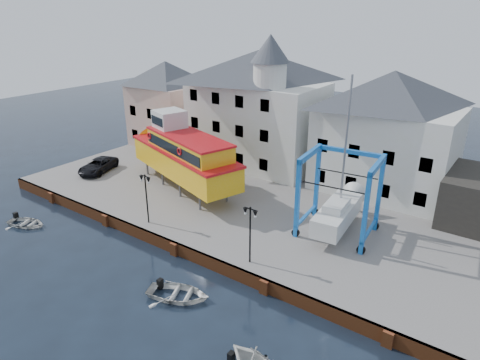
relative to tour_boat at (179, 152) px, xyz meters
The scene contains 13 objects.
ground 12.16m from the tour_boat, 49.43° to the right, with size 140.00×140.00×0.00m, color #19212D.
hardstanding 8.67m from the tour_boat, 17.85° to the left, with size 44.00×22.00×1.00m, color slate.
quay_wall 11.92m from the tour_boat, 49.08° to the right, with size 44.00×0.47×1.00m.
building_pink 14.28m from the tour_boat, 138.56° to the left, with size 8.00×7.00×10.30m.
building_white_main 10.52m from the tour_boat, 75.58° to the left, with size 14.00×8.30×14.00m.
building_white_right 19.52m from the tour_boat, 32.34° to the left, with size 12.00×8.00×11.20m.
lamp_post_left 8.16m from the tour_boat, 65.50° to the right, with size 1.12×0.32×4.20m.
lamp_post_right 15.31m from the tour_boat, 29.02° to the right, with size 1.12×0.32×4.20m.
tour_boat is the anchor object (origin of this frame).
travel_lift 16.48m from the tour_boat, ahead, with size 6.04×8.14×12.04m.
van 10.24m from the tour_boat, 165.54° to the right, with size 2.30×5.00×1.39m, color black.
motorboat_b 17.13m from the tour_boat, 47.69° to the right, with size 2.92×4.08×0.85m, color silver.
motorboat_d 14.71m from the tour_boat, 116.01° to the right, with size 2.40×3.35×0.69m, color silver.
Camera 1 is at (20.14, -19.63, 17.27)m, focal length 32.00 mm.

